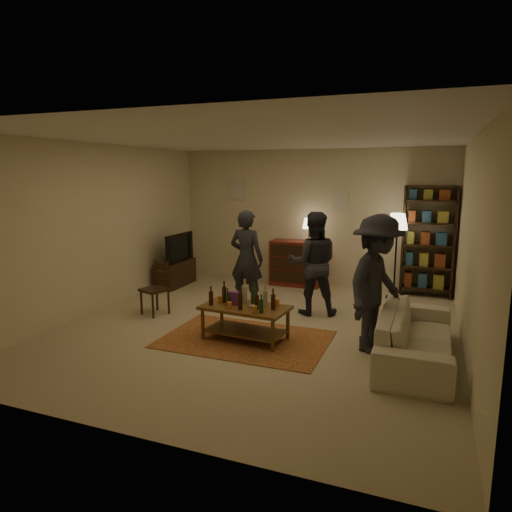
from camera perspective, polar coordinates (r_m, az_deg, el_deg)
The scene contains 13 objects.
floor at distance 6.75m, azimuth 0.11°, elevation -8.94°, with size 6.00×6.00×0.00m, color #C6B793.
room_shell at distance 9.41m, azimuth 2.98°, elevation 7.77°, with size 6.00×6.00×6.00m.
rug at distance 6.29m, azimuth -1.34°, elevation -10.35°, with size 2.20×1.50×0.01m, color maroon.
coffee_table at distance 6.16m, azimuth -1.37°, elevation -6.80°, with size 1.20×0.72×0.81m.
dining_chair at distance 7.46m, azimuth -12.26°, elevation -3.70°, with size 0.48×0.48×0.87m.
tv_stand at distance 9.26m, azimuth -10.06°, elevation -1.33°, with size 0.40×1.00×1.06m.
dresser at distance 9.18m, azimuth 5.09°, elevation -0.74°, with size 1.00×0.50×1.36m.
bookshelf at distance 8.81m, azimuth 20.70°, elevation 1.86°, with size 0.90×0.34×2.02m.
floor_lamp at distance 8.41m, azimuth 17.24°, elevation 3.46°, with size 0.36×0.36×1.53m.
sofa at distance 5.87m, azimuth 19.36°, elevation -9.39°, with size 2.08×0.81×0.61m, color beige.
person_left at distance 7.61m, azimuth -1.19°, elevation -0.36°, with size 0.60×0.39×1.64m, color #222329.
person_right at distance 7.27m, azimuth 7.16°, elevation -0.91°, with size 0.80×0.62×1.64m, color #292931.
person_by_sofa at distance 5.86m, azimuth 14.84°, elevation -3.42°, with size 1.12×0.65×1.74m, color #26262D.
Camera 1 is at (2.29, -5.95, 2.22)m, focal length 32.00 mm.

